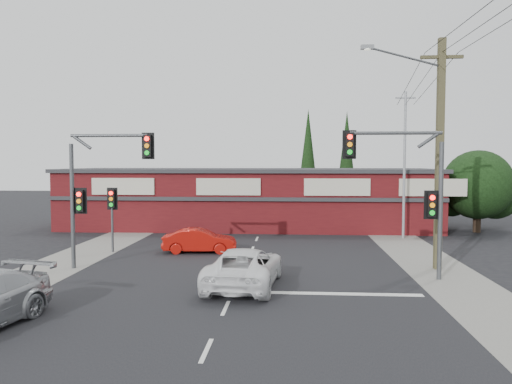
# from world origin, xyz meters

# --- Properties ---
(ground) EXTENTS (120.00, 120.00, 0.00)m
(ground) POSITION_xyz_m (0.00, 0.00, 0.00)
(ground) COLOR black
(ground) RESTS_ON ground
(road_strip) EXTENTS (14.00, 70.00, 0.01)m
(road_strip) POSITION_xyz_m (0.00, 5.00, 0.01)
(road_strip) COLOR black
(road_strip) RESTS_ON ground
(verge_left) EXTENTS (3.00, 70.00, 0.02)m
(verge_left) POSITION_xyz_m (-8.50, 5.00, 0.01)
(verge_left) COLOR gray
(verge_left) RESTS_ON ground
(verge_right) EXTENTS (3.00, 70.00, 0.02)m
(verge_right) POSITION_xyz_m (8.50, 5.00, 0.01)
(verge_right) COLOR gray
(verge_right) RESTS_ON ground
(stop_line) EXTENTS (6.50, 0.35, 0.01)m
(stop_line) POSITION_xyz_m (3.50, -1.50, 0.01)
(stop_line) COLOR silver
(stop_line) RESTS_ON ground
(white_suv) EXTENTS (2.85, 5.45, 1.47)m
(white_suv) POSITION_xyz_m (0.33, -0.62, 0.73)
(white_suv) COLOR white
(white_suv) RESTS_ON ground
(red_sedan) EXTENTS (3.89, 1.64, 1.25)m
(red_sedan) POSITION_xyz_m (-2.66, 6.27, 0.63)
(red_sedan) COLOR #AD120A
(red_sedan) RESTS_ON ground
(lane_dashes) EXTENTS (0.12, 37.83, 0.01)m
(lane_dashes) POSITION_xyz_m (0.00, 0.12, 0.01)
(lane_dashes) COLOR silver
(lane_dashes) RESTS_ON ground
(shop_building) EXTENTS (27.30, 8.40, 4.22)m
(shop_building) POSITION_xyz_m (-0.99, 16.99, 2.13)
(shop_building) COLOR #480E11
(shop_building) RESTS_ON ground
(tree_cluster) EXTENTS (5.90, 5.10, 5.50)m
(tree_cluster) POSITION_xyz_m (14.69, 15.44, 2.90)
(tree_cluster) COLOR #2D2116
(tree_cluster) RESTS_ON ground
(conifer_near) EXTENTS (1.80, 1.80, 9.25)m
(conifer_near) POSITION_xyz_m (3.50, 24.00, 5.48)
(conifer_near) COLOR #2D2116
(conifer_near) RESTS_ON ground
(conifer_far) EXTENTS (1.80, 1.80, 9.25)m
(conifer_far) POSITION_xyz_m (7.00, 26.00, 5.48)
(conifer_far) COLOR #2D2116
(conifer_far) RESTS_ON ground
(traffic_mast_left) EXTENTS (3.77, 0.27, 5.97)m
(traffic_mast_left) POSITION_xyz_m (-6.43, 2.00, 3.93)
(traffic_mast_left) COLOR #47494C
(traffic_mast_left) RESTS_ON ground
(traffic_mast_right) EXTENTS (3.96, 0.27, 5.97)m
(traffic_mast_right) POSITION_xyz_m (6.86, 1.00, 3.95)
(traffic_mast_right) COLOR #47494C
(traffic_mast_right) RESTS_ON ground
(pedestal_signal) EXTENTS (0.55, 0.27, 3.38)m
(pedestal_signal) POSITION_xyz_m (-7.20, 6.01, 2.41)
(pedestal_signal) COLOR #47494C
(pedestal_signal) RESTS_ON ground
(utility_pole) EXTENTS (4.38, 0.59, 10.00)m
(utility_pole) POSITION_xyz_m (8.36, 2.99, 5.40)
(utility_pole) COLOR brown
(utility_pole) RESTS_ON ground
(steel_pole) EXTENTS (1.20, 0.16, 9.00)m
(steel_pole) POSITION_xyz_m (9.00, 12.00, 4.70)
(steel_pole) COLOR gray
(steel_pole) RESTS_ON ground
(power_lines) EXTENTS (2.01, 29.00, 1.22)m
(power_lines) POSITION_xyz_m (8.47, -2.47, 9.04)
(power_lines) COLOR black
(power_lines) RESTS_ON ground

